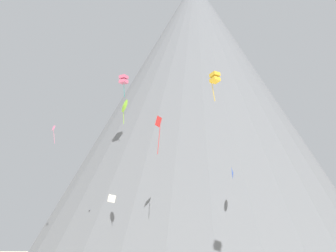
% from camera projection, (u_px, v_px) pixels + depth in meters
% --- Properties ---
extents(rock_massif, '(99.91, 99.91, 69.82)m').
position_uv_depth(rock_massif, '(195.00, 114.00, 107.93)').
color(rock_massif, slate).
rests_on(rock_massif, ground_plane).
extents(kite_pink_mid, '(0.79, 0.87, 3.30)m').
position_uv_depth(kite_pink_mid, '(54.00, 130.00, 82.23)').
color(kite_pink_mid, pink).
extents(kite_white_low, '(1.06, 0.46, 1.04)m').
position_uv_depth(kite_white_low, '(112.00, 199.00, 53.68)').
color(kite_white_low, white).
extents(kite_lime_mid, '(1.58, 2.08, 3.91)m').
position_uv_depth(kite_lime_mid, '(124.00, 106.00, 68.31)').
color(kite_lime_mid, '#8CD133').
extents(kite_rainbow_high, '(1.80, 1.80, 4.23)m').
position_uv_depth(kite_rainbow_high, '(124.00, 79.00, 85.04)').
color(kite_rainbow_high, '#E5668C').
extents(kite_black_low, '(0.83, 0.79, 0.78)m').
position_uv_depth(kite_black_low, '(92.00, 213.00, 77.61)').
color(kite_black_low, black).
extents(kite_blue_mid, '(0.56, 1.94, 1.93)m').
position_uv_depth(kite_blue_mid, '(233.00, 173.00, 69.37)').
color(kite_blue_mid, blue).
extents(kite_gold_mid, '(1.42, 1.43, 3.65)m').
position_uv_depth(kite_gold_mid, '(215.00, 78.00, 54.44)').
color(kite_gold_mid, gold).
extents(kite_red_mid, '(1.03, 0.96, 5.95)m').
position_uv_depth(kite_red_mid, '(159.00, 125.00, 69.00)').
color(kite_red_mid, red).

